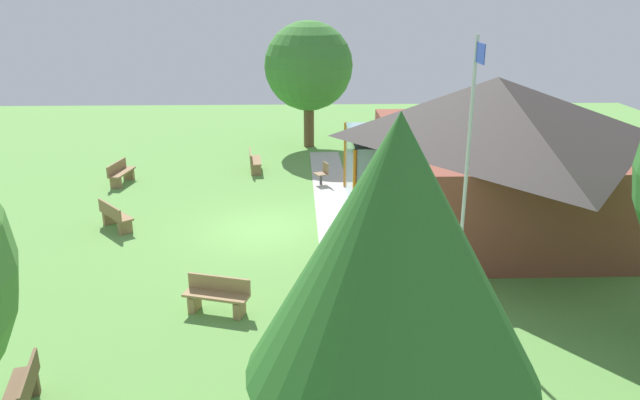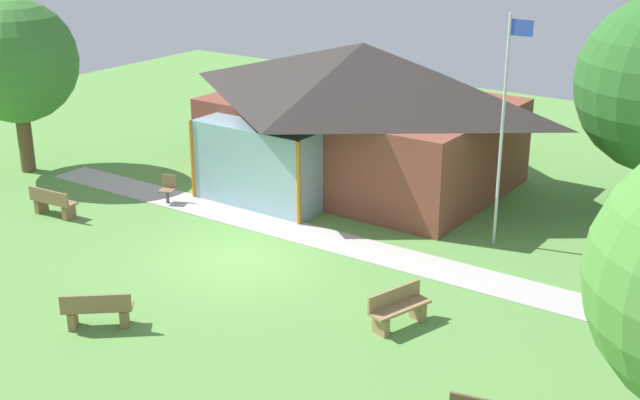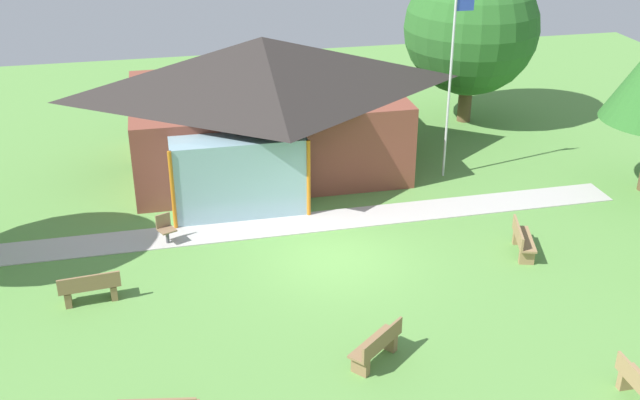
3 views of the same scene
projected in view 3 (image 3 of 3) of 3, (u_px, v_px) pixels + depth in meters
The scene contains 9 objects.
ground_plane at pixel (337, 257), 21.22m from camera, with size 44.00×44.00×0.00m, color #609947.
pavilion at pixel (263, 101), 26.04m from camera, with size 9.91×8.04×4.50m.
footpath at pixel (320, 221), 23.11m from camera, with size 18.81×1.30×0.03m, color #BCB7B2.
flagpole at pixel (451, 80), 24.77m from camera, with size 0.64×0.08×6.11m.
bench_front_center at pixel (377, 347), 16.87m from camera, with size 1.43×1.30×0.84m.
bench_mid_left at pixel (90, 288), 19.02m from camera, with size 1.54×0.59×0.84m.
bench_mid_right at pixel (522, 241), 21.23m from camera, with size 0.85×1.56×0.84m.
patio_chair_west at pixel (166, 230), 21.77m from camera, with size 0.58×0.58×0.86m.
tree_behind_pavilion_right at pixel (471, 28), 29.55m from camera, with size 5.18×5.18×6.36m.
Camera 3 is at (-4.38, -17.92, 10.62)m, focal length 43.23 mm.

